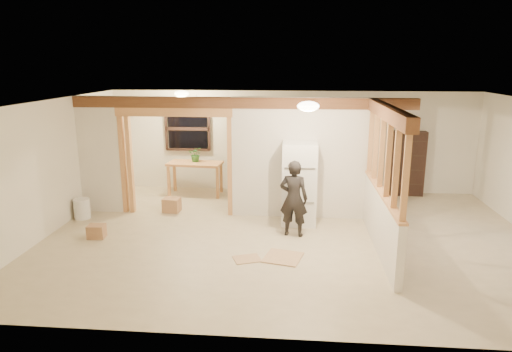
# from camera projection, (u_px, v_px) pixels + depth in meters

# --- Properties ---
(floor) EXTENTS (9.00, 6.50, 0.01)m
(floor) POSITION_uv_depth(u_px,v_px,m) (288.00, 237.00, 8.53)
(floor) COLOR beige
(floor) RESTS_ON ground
(ceiling) EXTENTS (9.00, 6.50, 0.01)m
(ceiling) POSITION_uv_depth(u_px,v_px,m) (290.00, 102.00, 7.92)
(ceiling) COLOR white
(wall_back) EXTENTS (9.00, 0.01, 2.50)m
(wall_back) POSITION_uv_depth(u_px,v_px,m) (291.00, 142.00, 11.37)
(wall_back) COLOR white
(wall_back) RESTS_ON floor
(wall_front) EXTENTS (9.00, 0.01, 2.50)m
(wall_front) POSITION_uv_depth(u_px,v_px,m) (284.00, 240.00, 5.08)
(wall_front) COLOR white
(wall_front) RESTS_ON floor
(wall_left) EXTENTS (0.01, 6.50, 2.50)m
(wall_left) POSITION_uv_depth(u_px,v_px,m) (50.00, 167.00, 8.60)
(wall_left) COLOR white
(wall_left) RESTS_ON floor
(partition_left_stub) EXTENTS (0.90, 0.12, 2.50)m
(partition_left_stub) POSITION_uv_depth(u_px,v_px,m) (100.00, 155.00, 9.72)
(partition_left_stub) COLOR silver
(partition_left_stub) RESTS_ON floor
(partition_center) EXTENTS (2.80, 0.12, 2.50)m
(partition_center) POSITION_uv_depth(u_px,v_px,m) (300.00, 159.00, 9.37)
(partition_center) COLOR silver
(partition_center) RESTS_ON floor
(doorway_frame) EXTENTS (2.46, 0.14, 2.20)m
(doorway_frame) POSITION_uv_depth(u_px,v_px,m) (176.00, 163.00, 9.62)
(doorway_frame) COLOR tan
(doorway_frame) RESTS_ON floor
(header_beam_back) EXTENTS (7.00, 0.18, 0.22)m
(header_beam_back) POSITION_uv_depth(u_px,v_px,m) (241.00, 103.00, 9.19)
(header_beam_back) COLOR brown
(header_beam_back) RESTS_ON ceiling
(header_beam_right) EXTENTS (0.18, 3.30, 0.22)m
(header_beam_right) POSITION_uv_depth(u_px,v_px,m) (388.00, 112.00, 7.43)
(header_beam_right) COLOR brown
(header_beam_right) RESTS_ON ceiling
(pony_wall) EXTENTS (0.12, 3.20, 1.00)m
(pony_wall) POSITION_uv_depth(u_px,v_px,m) (380.00, 221.00, 7.89)
(pony_wall) COLOR silver
(pony_wall) RESTS_ON floor
(stud_partition) EXTENTS (0.14, 3.20, 1.32)m
(stud_partition) POSITION_uv_depth(u_px,v_px,m) (385.00, 156.00, 7.60)
(stud_partition) COLOR tan
(stud_partition) RESTS_ON pony_wall
(window_back) EXTENTS (1.12, 0.10, 1.10)m
(window_back) POSITION_uv_depth(u_px,v_px,m) (188.00, 129.00, 11.43)
(window_back) COLOR black
(window_back) RESTS_ON wall_back
(ceiling_dome_main) EXTENTS (0.36, 0.36, 0.16)m
(ceiling_dome_main) POSITION_uv_depth(u_px,v_px,m) (308.00, 106.00, 7.42)
(ceiling_dome_main) COLOR #FFEABF
(ceiling_dome_main) RESTS_ON ceiling
(ceiling_dome_util) EXTENTS (0.32, 0.32, 0.14)m
(ceiling_dome_util) POSITION_uv_depth(u_px,v_px,m) (181.00, 94.00, 10.36)
(ceiling_dome_util) COLOR #FFEABF
(ceiling_dome_util) RESTS_ON ceiling
(hanging_bulb) EXTENTS (0.07, 0.07, 0.07)m
(hanging_bulb) POSITION_uv_depth(u_px,v_px,m) (197.00, 110.00, 9.71)
(hanging_bulb) COLOR #FFD88C
(hanging_bulb) RESTS_ON ceiling
(refrigerator) EXTENTS (0.68, 0.66, 1.65)m
(refrigerator) POSITION_uv_depth(u_px,v_px,m) (299.00, 183.00, 9.09)
(refrigerator) COLOR silver
(refrigerator) RESTS_ON floor
(woman) EXTENTS (0.58, 0.43, 1.45)m
(woman) POSITION_uv_depth(u_px,v_px,m) (294.00, 198.00, 8.44)
(woman) COLOR black
(woman) RESTS_ON floor
(work_table) EXTENTS (1.35, 0.76, 0.81)m
(work_table) POSITION_uv_depth(u_px,v_px,m) (195.00, 179.00, 11.16)
(work_table) COLOR tan
(work_table) RESTS_ON floor
(potted_plant) EXTENTS (0.37, 0.33, 0.37)m
(potted_plant) POSITION_uv_depth(u_px,v_px,m) (196.00, 154.00, 11.10)
(potted_plant) COLOR #2E6833
(potted_plant) RESTS_ON work_table
(shop_vac) EXTENTS (0.42, 0.42, 0.52)m
(shop_vac) POSITION_uv_depth(u_px,v_px,m) (106.00, 193.00, 10.43)
(shop_vac) COLOR #AD0D11
(shop_vac) RESTS_ON floor
(bookshelf) EXTENTS (0.79, 0.26, 1.58)m
(bookshelf) POSITION_uv_depth(u_px,v_px,m) (408.00, 164.00, 11.04)
(bookshelf) COLOR black
(bookshelf) RESTS_ON floor
(bucket) EXTENTS (0.41, 0.41, 0.42)m
(bucket) POSITION_uv_depth(u_px,v_px,m) (82.00, 209.00, 9.50)
(bucket) COLOR white
(bucket) RESTS_ON floor
(box_util_a) EXTENTS (0.38, 0.33, 0.30)m
(box_util_a) POSITION_uv_depth(u_px,v_px,m) (172.00, 205.00, 9.94)
(box_util_a) COLOR #AD7B53
(box_util_a) RESTS_ON floor
(box_util_b) EXTENTS (0.43, 0.43, 0.31)m
(box_util_b) POSITION_uv_depth(u_px,v_px,m) (109.00, 200.00, 10.32)
(box_util_b) COLOR #AD7B53
(box_util_b) RESTS_ON floor
(box_front) EXTENTS (0.33, 0.27, 0.25)m
(box_front) POSITION_uv_depth(u_px,v_px,m) (97.00, 231.00, 8.46)
(box_front) COLOR #AD7B53
(box_front) RESTS_ON floor
(floor_panel_near) EXTENTS (0.72, 0.72, 0.02)m
(floor_panel_near) POSITION_uv_depth(u_px,v_px,m) (283.00, 257.00, 7.61)
(floor_panel_near) COLOR tan
(floor_panel_near) RESTS_ON floor
(floor_panel_far) EXTENTS (0.53, 0.48, 0.01)m
(floor_panel_far) POSITION_uv_depth(u_px,v_px,m) (247.00, 259.00, 7.56)
(floor_panel_far) COLOR tan
(floor_panel_far) RESTS_ON floor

